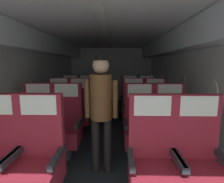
{
  "coord_description": "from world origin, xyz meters",
  "views": [
    {
      "loc": [
        0.2,
        -0.25,
        1.45
      ],
      "look_at": [
        0.12,
        3.13,
        0.9
      ],
      "focal_mm": 27.64,
      "sensor_mm": 36.0,
      "label": 1
    }
  ],
  "objects_px": {
    "seat_b_left_window": "(38,126)",
    "seat_d_left_window": "(70,100)",
    "seat_a_left_aisle": "(38,161)",
    "seat_b_right_aisle": "(170,128)",
    "seat_c_right_window": "(134,110)",
    "seat_c_left_window": "(59,110)",
    "seat_c_right_aisle": "(155,110)",
    "seat_d_right_window": "(130,101)",
    "seat_b_right_window": "(139,127)",
    "seat_d_right_aisle": "(147,100)",
    "seat_d_left_aisle": "(87,100)",
    "seat_c_left_aisle": "(80,110)",
    "seat_a_right_aisle": "(199,164)",
    "seat_a_right_window": "(152,163)",
    "flight_attendant": "(101,102)",
    "seat_b_left_aisle": "(66,126)"
  },
  "relations": [
    {
      "from": "seat_c_right_window",
      "to": "seat_d_right_window",
      "type": "distance_m",
      "value": 0.96
    },
    {
      "from": "seat_b_left_window",
      "to": "seat_b_left_aisle",
      "type": "distance_m",
      "value": 0.44
    },
    {
      "from": "seat_c_left_aisle",
      "to": "seat_d_right_window",
      "type": "distance_m",
      "value": 1.48
    },
    {
      "from": "seat_c_left_aisle",
      "to": "flight_attendant",
      "type": "bearing_deg",
      "value": -66.49
    },
    {
      "from": "seat_c_right_window",
      "to": "seat_d_left_aisle",
      "type": "bearing_deg",
      "value": 139.18
    },
    {
      "from": "seat_c_left_window",
      "to": "seat_d_right_window",
      "type": "relative_size",
      "value": 1.0
    },
    {
      "from": "seat_b_right_window",
      "to": "seat_c_left_aisle",
      "type": "bearing_deg",
      "value": 139.09
    },
    {
      "from": "seat_c_left_aisle",
      "to": "seat_b_right_aisle",
      "type": "bearing_deg",
      "value": -31.48
    },
    {
      "from": "seat_a_right_aisle",
      "to": "seat_a_left_aisle",
      "type": "bearing_deg",
      "value": 179.76
    },
    {
      "from": "seat_b_right_window",
      "to": "seat_a_left_aisle",
      "type": "bearing_deg",
      "value": -140.21
    },
    {
      "from": "seat_a_right_aisle",
      "to": "seat_d_right_window",
      "type": "relative_size",
      "value": 1.0
    },
    {
      "from": "seat_a_right_window",
      "to": "seat_b_left_window",
      "type": "height_order",
      "value": "same"
    },
    {
      "from": "seat_a_right_aisle",
      "to": "seat_d_right_aisle",
      "type": "bearing_deg",
      "value": 89.91
    },
    {
      "from": "seat_a_left_aisle",
      "to": "flight_attendant",
      "type": "distance_m",
      "value": 0.96
    },
    {
      "from": "seat_a_right_aisle",
      "to": "seat_d_left_window",
      "type": "relative_size",
      "value": 1.0
    },
    {
      "from": "seat_a_right_aisle",
      "to": "seat_c_right_window",
      "type": "xyz_separation_m",
      "value": [
        -0.44,
        1.92,
        0.0
      ]
    },
    {
      "from": "seat_b_right_window",
      "to": "seat_c_right_window",
      "type": "xyz_separation_m",
      "value": [
        0.01,
        0.97,
        0.0
      ]
    },
    {
      "from": "seat_a_left_aisle",
      "to": "seat_d_right_window",
      "type": "xyz_separation_m",
      "value": [
        1.13,
        2.88,
        0.0
      ]
    },
    {
      "from": "seat_c_right_window",
      "to": "seat_d_right_aisle",
      "type": "distance_m",
      "value": 1.08
    },
    {
      "from": "seat_b_left_aisle",
      "to": "flight_attendant",
      "type": "xyz_separation_m",
      "value": [
        0.58,
        -0.36,
        0.47
      ]
    },
    {
      "from": "seat_c_left_window",
      "to": "seat_c_right_aisle",
      "type": "distance_m",
      "value": 2.03
    },
    {
      "from": "seat_a_right_window",
      "to": "seat_b_right_window",
      "type": "distance_m",
      "value": 0.95
    },
    {
      "from": "seat_b_right_window",
      "to": "seat_c_left_aisle",
      "type": "height_order",
      "value": "same"
    },
    {
      "from": "seat_a_left_aisle",
      "to": "seat_b_right_aisle",
      "type": "xyz_separation_m",
      "value": [
        1.59,
        0.95,
        0.0
      ]
    },
    {
      "from": "seat_b_left_aisle",
      "to": "seat_b_right_aisle",
      "type": "bearing_deg",
      "value": -0.46
    },
    {
      "from": "seat_d_right_window",
      "to": "seat_b_left_window",
      "type": "bearing_deg",
      "value": -129.03
    },
    {
      "from": "seat_d_left_aisle",
      "to": "seat_b_right_aisle",
      "type": "bearing_deg",
      "value": -50.89
    },
    {
      "from": "seat_d_left_window",
      "to": "seat_d_right_window",
      "type": "bearing_deg",
      "value": -0.7
    },
    {
      "from": "seat_c_left_window",
      "to": "seat_d_left_window",
      "type": "relative_size",
      "value": 1.0
    },
    {
      "from": "seat_b_left_window",
      "to": "seat_d_left_window",
      "type": "distance_m",
      "value": 1.95
    },
    {
      "from": "seat_c_right_window",
      "to": "seat_c_right_aisle",
      "type": "bearing_deg",
      "value": 1.26
    },
    {
      "from": "seat_b_left_window",
      "to": "seat_c_right_window",
      "type": "relative_size",
      "value": 1.0
    },
    {
      "from": "seat_b_left_aisle",
      "to": "seat_d_left_aisle",
      "type": "height_order",
      "value": "same"
    },
    {
      "from": "seat_a_right_window",
      "to": "seat_d_left_window",
      "type": "height_order",
      "value": "same"
    },
    {
      "from": "seat_d_right_aisle",
      "to": "seat_a_right_window",
      "type": "bearing_deg",
      "value": -98.9
    },
    {
      "from": "seat_c_right_aisle",
      "to": "seat_d_left_aisle",
      "type": "xyz_separation_m",
      "value": [
        -1.59,
        0.97,
        0.0
      ]
    },
    {
      "from": "seat_b_left_window",
      "to": "seat_b_right_window",
      "type": "distance_m",
      "value": 1.57
    },
    {
      "from": "seat_d_left_window",
      "to": "seat_d_right_aisle",
      "type": "height_order",
      "value": "same"
    },
    {
      "from": "seat_a_right_aisle",
      "to": "seat_c_left_window",
      "type": "distance_m",
      "value": 2.8
    },
    {
      "from": "seat_b_right_window",
      "to": "seat_d_right_window",
      "type": "height_order",
      "value": "same"
    },
    {
      "from": "seat_a_left_aisle",
      "to": "seat_d_right_aisle",
      "type": "height_order",
      "value": "same"
    },
    {
      "from": "seat_b_right_aisle",
      "to": "seat_d_left_aisle",
      "type": "xyz_separation_m",
      "value": [
        -1.59,
        1.95,
        0.0
      ]
    },
    {
      "from": "seat_b_right_window",
      "to": "seat_c_right_aisle",
      "type": "xyz_separation_m",
      "value": [
        0.46,
        0.98,
        0.0
      ]
    },
    {
      "from": "seat_a_right_window",
      "to": "seat_a_right_aisle",
      "type": "bearing_deg",
      "value": -0.25
    },
    {
      "from": "flight_attendant",
      "to": "seat_d_left_aisle",
      "type": "bearing_deg",
      "value": 120.89
    },
    {
      "from": "seat_c_right_window",
      "to": "seat_d_right_aisle",
      "type": "height_order",
      "value": "same"
    },
    {
      "from": "seat_c_left_aisle",
      "to": "seat_d_left_window",
      "type": "bearing_deg",
      "value": 114.87
    },
    {
      "from": "seat_b_right_aisle",
      "to": "seat_d_right_window",
      "type": "height_order",
      "value": "same"
    },
    {
      "from": "seat_c_left_aisle",
      "to": "flight_attendant",
      "type": "height_order",
      "value": "flight_attendant"
    },
    {
      "from": "seat_b_right_aisle",
      "to": "seat_c_left_aisle",
      "type": "distance_m",
      "value": 1.85
    }
  ]
}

